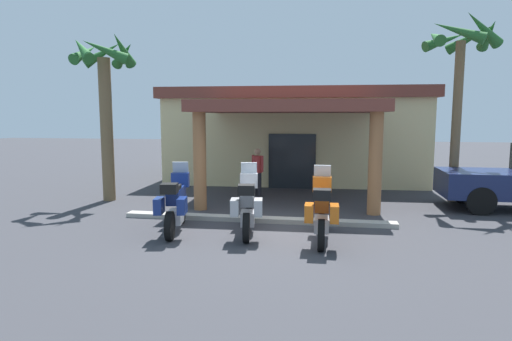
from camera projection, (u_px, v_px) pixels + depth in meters
ground_plane at (269, 229)px, 10.62m from camera, size 80.00×80.00×0.00m
motel_building at (296, 133)px, 19.68m from camera, size 11.16×12.16×3.91m
motorcycle_blue at (175, 203)px, 10.28m from camera, size 0.87×2.20×1.61m
motorcycle_silver at (248, 204)px, 10.13m from camera, size 0.82×2.21×1.61m
motorcycle_orange at (322, 210)px, 9.54m from camera, size 0.71×2.21×1.61m
pedestrian at (258, 169)px, 14.91m from camera, size 0.45×0.34×1.66m
palm_tree_near_portico at (461, 59)px, 13.53m from camera, size 2.30×2.43×5.91m
palm_tree_roadside at (105, 84)px, 13.79m from camera, size 2.12×2.17×5.39m
curb_strip at (256, 219)px, 11.36m from camera, size 7.20×0.36×0.12m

